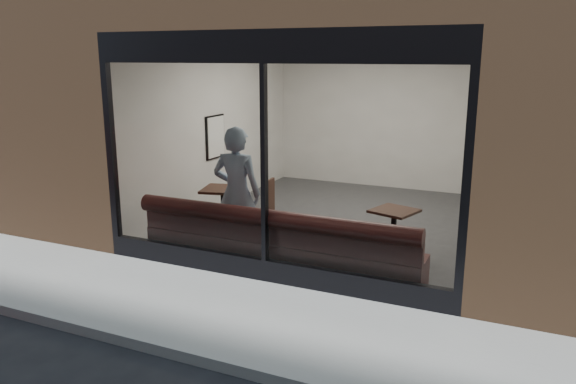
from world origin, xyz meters
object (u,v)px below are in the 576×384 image
at_px(banquette, 278,255).
at_px(cafe_table_left, 223,189).
at_px(cafe_table_right, 394,211).
at_px(cafe_chair_left, 259,221).
at_px(person, 237,193).

relative_size(banquette, cafe_table_left, 6.21).
xyz_separation_m(banquette, cafe_table_right, (1.33, 1.06, 0.52)).
bearing_deg(cafe_chair_left, cafe_table_right, 170.06).
distance_m(banquette, cafe_table_left, 2.05).
bearing_deg(cafe_chair_left, cafe_table_left, 7.06).
xyz_separation_m(cafe_table_left, cafe_table_right, (2.91, -0.14, 0.00)).
height_order(banquette, cafe_chair_left, banquette).
xyz_separation_m(person, cafe_chair_left, (-0.21, 1.07, -0.73)).
height_order(person, cafe_chair_left, person).
xyz_separation_m(cafe_table_right, cafe_chair_left, (-2.31, 0.25, -0.50)).
bearing_deg(cafe_chair_left, banquette, 123.12).
height_order(person, cafe_table_right, person).
bearing_deg(banquette, cafe_table_left, 142.97).
distance_m(cafe_table_left, cafe_chair_left, 0.79).
distance_m(banquette, cafe_chair_left, 1.64).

